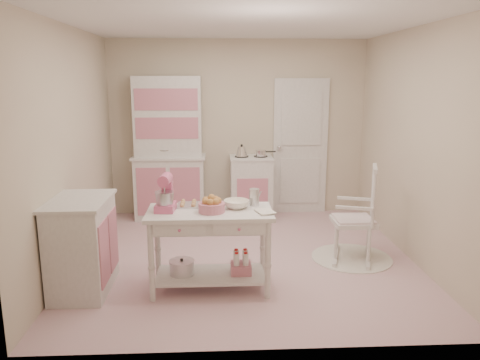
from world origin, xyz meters
name	(u,v)px	position (x,y,z in m)	size (l,w,h in m)	color
room_shell	(246,115)	(0.00, 0.00, 1.65)	(3.84, 3.84, 2.62)	#C97D8F
door	(300,147)	(0.95, 1.87, 1.02)	(0.82, 0.05, 2.04)	white
hutch	(169,148)	(-1.02, 1.66, 1.04)	(1.06, 0.50, 2.08)	white
stove	(251,187)	(0.18, 1.61, 0.46)	(0.62, 0.57, 0.92)	white
base_cabinet	(82,245)	(-1.63, -0.77, 0.46)	(0.54, 0.84, 0.92)	white
lace_rug	(351,258)	(1.23, -0.09, 0.01)	(0.92, 0.92, 0.01)	white
rocking_chair	(354,213)	(1.23, -0.09, 0.55)	(0.48, 0.72, 1.10)	white
work_table	(210,250)	(-0.39, -0.80, 0.40)	(1.20, 0.60, 0.80)	white
stand_mixer	(165,193)	(-0.81, -0.78, 0.97)	(0.20, 0.28, 0.34)	#DD5D90
cookie_tray	(195,205)	(-0.54, -0.62, 0.81)	(0.34, 0.24, 0.02)	silver
bread_basket	(212,207)	(-0.37, -0.85, 0.85)	(0.25, 0.25, 0.09)	#C97389
mixing_bowl	(236,204)	(-0.13, -0.72, 0.84)	(0.25, 0.25, 0.08)	white
metal_pitcher	(254,197)	(0.05, -0.64, 0.89)	(0.10, 0.10, 0.17)	silver
recipe_book	(258,212)	(0.06, -0.92, 0.81)	(0.15, 0.20, 0.02)	white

